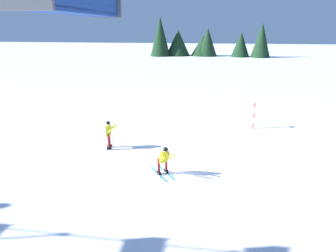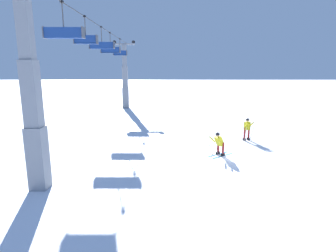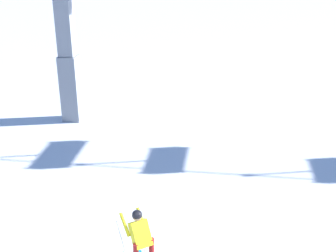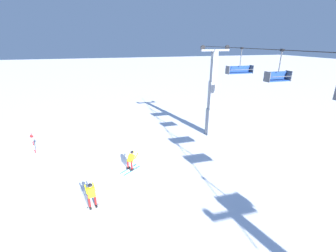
# 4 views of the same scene
# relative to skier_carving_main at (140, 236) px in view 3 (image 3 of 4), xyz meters

# --- Properties ---
(skier_carving_main) EXTENTS (1.52, 1.74, 1.69)m
(skier_carving_main) POSITION_rel_skier_carving_main_xyz_m (0.00, 0.00, 0.00)
(skier_carving_main) COLOR #198CCC
(skier_carving_main) RESTS_ON ground_plane
(lift_tower_near) EXTENTS (0.77, 3.02, 9.22)m
(lift_tower_near) POSITION_rel_skier_carving_main_xyz_m (-4.79, 9.11, 2.96)
(lift_tower_near) COLOR gray
(lift_tower_near) RESTS_ON ground_plane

